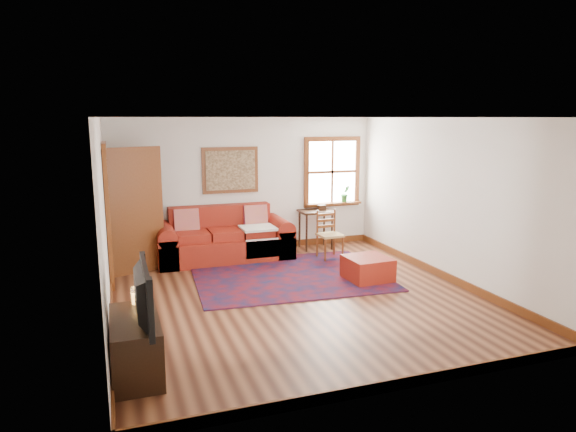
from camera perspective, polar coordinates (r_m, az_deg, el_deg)
name	(u,v)px	position (r m, az deg, el deg)	size (l,w,h in m)	color
ground	(295,296)	(7.40, 0.83, -8.86)	(5.50, 5.50, 0.00)	#401D11
room_envelope	(295,181)	(7.04, 0.82, 3.95)	(5.04, 5.54, 2.52)	silver
window	(334,179)	(10.22, 5.11, 4.15)	(1.18, 0.20, 1.38)	white
doorway	(125,210)	(8.46, -17.62, 0.62)	(0.89, 1.08, 2.14)	black
framed_artwork	(230,170)	(9.55, -6.42, 5.08)	(1.05, 0.07, 0.85)	brown
persian_rug	(289,275)	(8.28, 0.12, -6.63)	(2.98, 2.39, 0.02)	#590C14
red_leather_sofa	(224,242)	(9.29, -7.12, -2.86)	(2.38, 0.98, 0.93)	maroon
red_ottoman	(368,269)	(8.13, 8.83, -5.80)	(0.64, 0.64, 0.37)	maroon
side_table	(316,217)	(9.90, 3.10, -0.08)	(0.62, 0.47, 0.75)	black
ladder_back_chair	(329,233)	(9.25, 4.55, -1.86)	(0.43, 0.41, 0.87)	tan
media_cabinet	(136,345)	(5.44, -16.56, -13.62)	(0.47, 1.03, 0.57)	black
television	(135,295)	(5.07, -16.59, -8.43)	(1.01, 0.13, 0.58)	black
candle_hurricane	(137,296)	(5.68, -16.45, -8.54)	(0.12, 0.12, 0.18)	silver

